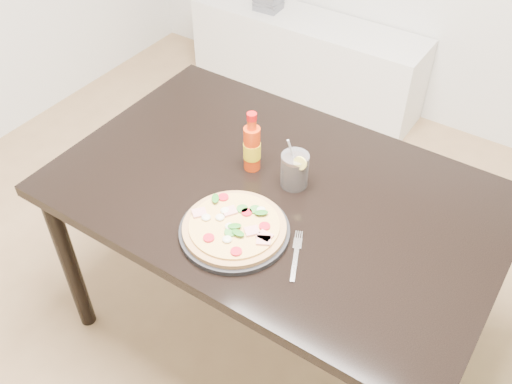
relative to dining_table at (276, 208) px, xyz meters
The scene contains 8 objects.
room_shell 1.07m from the dining_table, 84.30° to the right, with size 4.50×4.50×4.50m.
dining_table is the anchor object (origin of this frame).
plate 0.25m from the dining_table, 90.69° to the right, with size 0.32×0.32×0.02m, color black.
pizza 0.25m from the dining_table, 90.69° to the right, with size 0.30×0.30×0.03m.
hot_sauce_bottle 0.21m from the dining_table, 160.52° to the left, with size 0.06×0.06×0.21m.
cola_cup 0.15m from the dining_table, 58.91° to the left, with size 0.09×0.09×0.18m.
fork 0.29m from the dining_table, 46.91° to the right, with size 0.09×0.18×0.00m.
media_console 1.75m from the dining_table, 116.03° to the left, with size 1.40×0.34×0.50m, color white.
Camera 1 is at (0.62, -0.59, 1.96)m, focal length 40.00 mm.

